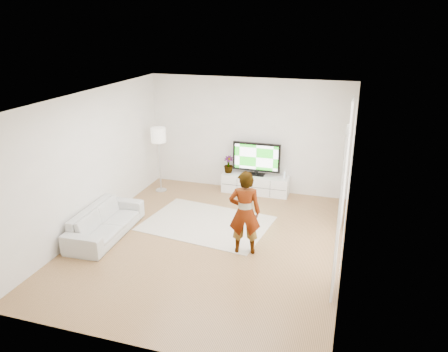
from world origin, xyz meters
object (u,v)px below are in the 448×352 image
(rug, at_px, (207,223))
(media_console, at_px, (255,184))
(player, at_px, (245,213))
(floor_lamp, at_px, (158,138))
(sofa, at_px, (105,222))
(television, at_px, (256,158))

(rug, bearing_deg, media_console, 73.91)
(player, xyz_separation_m, floor_lamp, (-2.79, 2.38, 0.57))
(rug, xyz_separation_m, floor_lamp, (-1.73, 1.46, 1.36))
(media_console, xyz_separation_m, floor_lamp, (-2.31, -0.55, 1.14))
(sofa, bearing_deg, rug, -61.12)
(player, distance_m, floor_lamp, 3.71)
(player, bearing_deg, sofa, -10.09)
(player, bearing_deg, floor_lamp, -53.73)
(media_console, xyz_separation_m, rug, (-0.58, -2.01, -0.23))
(rug, distance_m, sofa, 2.08)
(rug, height_order, player, player)
(rug, bearing_deg, sofa, -148.48)
(player, bearing_deg, media_console, -94.02)
(media_console, relative_size, television, 1.41)
(media_console, height_order, floor_lamp, floor_lamp)
(media_console, xyz_separation_m, television, (0.00, 0.03, 0.67))
(floor_lamp, bearing_deg, sofa, -90.49)
(media_console, bearing_deg, television, 90.00)
(television, bearing_deg, player, -80.82)
(media_console, xyz_separation_m, player, (0.48, -2.93, 0.57))
(player, bearing_deg, rug, -54.27)
(rug, bearing_deg, player, -40.98)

